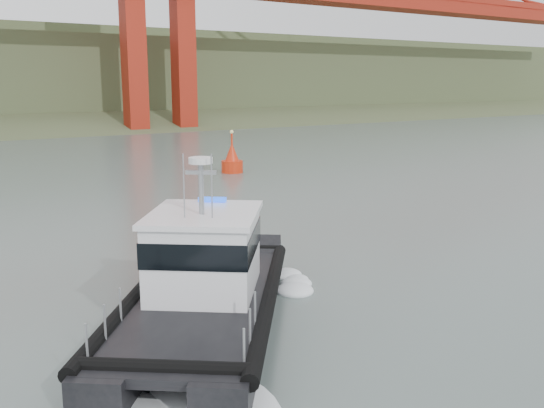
# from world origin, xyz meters

# --- Properties ---
(ground) EXTENTS (400.00, 400.00, 0.00)m
(ground) POSITION_xyz_m (0.00, 0.00, 0.00)
(ground) COLOR slate
(ground) RESTS_ON ground
(patrol_boat) EXTENTS (10.13, 11.43, 5.47)m
(patrol_boat) POSITION_xyz_m (-7.39, 3.24, 1.37)
(patrol_boat) COLOR black
(patrol_boat) RESTS_ON ground
(nav_buoy) EXTENTS (1.80, 1.80, 3.75)m
(nav_buoy) POSITION_xyz_m (9.44, 31.01, 0.99)
(nav_buoy) COLOR red
(nav_buoy) RESTS_ON ground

